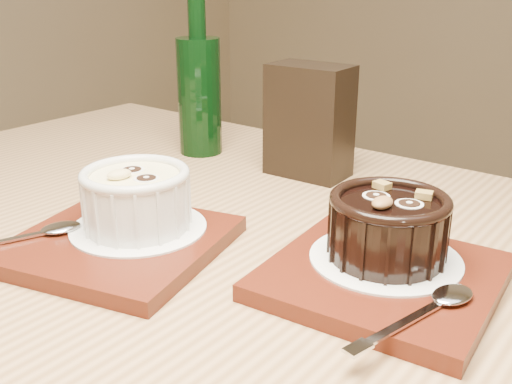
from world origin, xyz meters
TOP-DOWN VIEW (x-y plane):
  - table at (-0.06, -0.10)m, footprint 1.25×0.88m
  - tray_left at (-0.16, -0.14)m, footprint 0.21×0.21m
  - doily_left at (-0.16, -0.11)m, footprint 0.13×0.13m
  - ramekin_white at (-0.16, -0.11)m, footprint 0.10×0.10m
  - spoon_left at (-0.23, -0.19)m, footprint 0.08×0.13m
  - tray_right at (0.07, -0.06)m, footprint 0.18×0.18m
  - doily_right at (0.06, -0.04)m, footprint 0.13×0.13m
  - ramekin_dark at (0.06, -0.04)m, footprint 0.10×0.10m
  - spoon_right at (0.12, -0.11)m, footprint 0.06×0.14m
  - condiment_stand at (-0.13, 0.16)m, footprint 0.10×0.06m
  - green_bottle at (-0.30, 0.16)m, footprint 0.06×0.06m

SIDE VIEW (x-z plane):
  - table at x=-0.06m, z-range 0.28..1.03m
  - tray_left at x=-0.16m, z-range 0.75..0.76m
  - tray_right at x=0.07m, z-range 0.75..0.76m
  - doily_left at x=-0.16m, z-range 0.77..0.77m
  - doily_right at x=0.06m, z-range 0.77..0.77m
  - spoon_left at x=-0.23m, z-range 0.77..0.77m
  - spoon_right at x=0.12m, z-range 0.77..0.77m
  - ramekin_dark at x=0.06m, z-range 0.77..0.83m
  - ramekin_white at x=-0.16m, z-range 0.77..0.83m
  - condiment_stand at x=-0.13m, z-range 0.75..0.89m
  - green_bottle at x=-0.30m, z-range 0.72..0.95m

